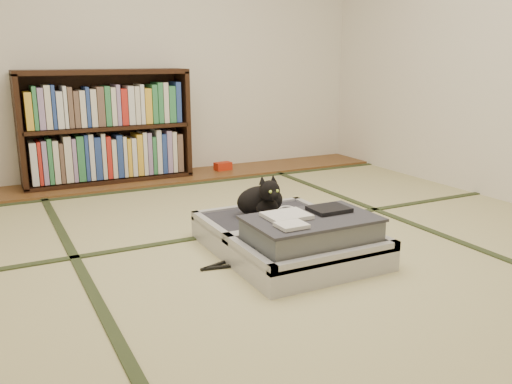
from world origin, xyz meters
name	(u,v)px	position (x,y,z in m)	size (l,w,h in m)	color
floor	(277,251)	(0.00, 0.00, 0.00)	(4.50, 4.50, 0.00)	tan
wood_strip	(164,178)	(0.00, 2.00, 0.01)	(4.00, 0.50, 0.02)	brown
red_item	(223,166)	(0.57, 2.03, 0.06)	(0.15, 0.09, 0.07)	#B9260E
tatami_borders	(238,226)	(0.00, 0.49, 0.00)	(4.00, 4.50, 0.01)	#2D381E
bookcase	(107,129)	(-0.44, 2.07, 0.45)	(1.36, 0.31, 0.92)	black
suitcase	(291,237)	(0.04, -0.08, 0.10)	(0.73, 0.97, 0.29)	#ADADB2
cat	(262,200)	(0.02, 0.21, 0.24)	(0.32, 0.32, 0.26)	black
cable_coil	(286,209)	(0.20, 0.25, 0.15)	(0.10, 0.10, 0.02)	white
hanger	(241,262)	(-0.26, -0.07, 0.01)	(0.42, 0.22, 0.01)	black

